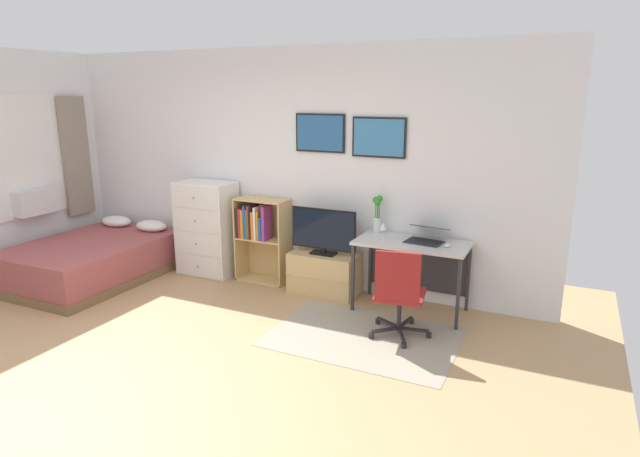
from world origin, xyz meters
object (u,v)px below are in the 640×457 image
object	(u,v)px
television	(323,232)
laptop	(427,235)
bookshelf	(259,231)
bed	(94,259)
office_chair	(399,292)
computer_mouse	(447,246)
wine_glass	(383,227)
dresser	(207,228)
bamboo_vase	(377,212)
tv_stand	(324,273)
desk	(414,253)

from	to	relation	value
television	laptop	xyz separation A→B (m)	(1.14, 0.03, 0.09)
bookshelf	television	size ratio (longest dim) A/B	1.31
laptop	bed	bearing A→B (deg)	-161.76
office_chair	computer_mouse	distance (m)	0.76
office_chair	wine_glass	distance (m)	0.84
television	computer_mouse	distance (m)	1.38
bookshelf	laptop	size ratio (longest dim) A/B	2.32
dresser	bamboo_vase	distance (m)	2.20
tv_stand	wine_glass	xyz separation A→B (m)	(0.73, -0.14, 0.64)
dresser	tv_stand	world-z (taller)	dresser
tv_stand	desk	distance (m)	1.08
tv_stand	laptop	xyz separation A→B (m)	(1.14, 0.01, 0.57)
computer_mouse	bamboo_vase	xyz separation A→B (m)	(-0.81, 0.24, 0.20)
tv_stand	bed	bearing A→B (deg)	-164.33
office_chair	bamboo_vase	distance (m)	1.15
desk	wine_glass	bearing A→B (deg)	-155.14
dresser	bamboo_vase	size ratio (longest dim) A/B	2.83
dresser	tv_stand	distance (m)	1.63
office_chair	laptop	size ratio (longest dim) A/B	2.00
wine_glass	tv_stand	bearing A→B (deg)	168.86
television	computer_mouse	bearing A→B (deg)	-4.25
dresser	bamboo_vase	xyz separation A→B (m)	(2.16, 0.13, 0.38)
laptop	wine_glass	world-z (taller)	wine_glass
office_chair	dresser	bearing A→B (deg)	155.59
computer_mouse	wine_glass	xyz separation A→B (m)	(-0.65, -0.02, 0.12)
desk	tv_stand	bearing A→B (deg)	179.55
bookshelf	desk	distance (m)	1.89
bamboo_vase	dresser	bearing A→B (deg)	-176.44
tv_stand	bamboo_vase	size ratio (longest dim) A/B	1.88
laptop	wine_glass	bearing A→B (deg)	-153.24
bed	desk	bearing A→B (deg)	10.78
dresser	office_chair	xyz separation A→B (m)	(2.69, -0.75, -0.12)
dresser	tv_stand	size ratio (longest dim) A/B	1.51
bookshelf	wine_glass	size ratio (longest dim) A/B	5.54
bookshelf	tv_stand	distance (m)	0.95
computer_mouse	bamboo_vase	size ratio (longest dim) A/B	0.26
laptop	wine_glass	xyz separation A→B (m)	(-0.42, -0.15, 0.07)
laptop	television	bearing A→B (deg)	-171.59
bed	tv_stand	size ratio (longest dim) A/B	2.56
tv_stand	office_chair	distance (m)	1.36
bed	laptop	size ratio (longest dim) A/B	4.54
dresser	wine_glass	size ratio (longest dim) A/B	6.39
bookshelf	office_chair	xyz separation A→B (m)	(1.98, -0.81, -0.14)
television	computer_mouse	size ratio (longest dim) A/B	7.33
tv_stand	computer_mouse	xyz separation A→B (m)	(1.38, -0.12, 0.53)
office_chair	bamboo_vase	world-z (taller)	bamboo_vase
tv_stand	television	world-z (taller)	television
television	wine_glass	size ratio (longest dim) A/B	4.23
television	laptop	size ratio (longest dim) A/B	1.78
tv_stand	laptop	distance (m)	1.28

